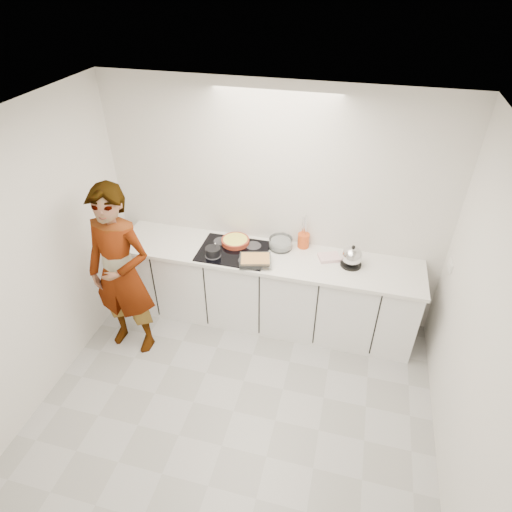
% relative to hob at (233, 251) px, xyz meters
% --- Properties ---
extents(floor, '(3.60, 3.20, 0.00)m').
position_rel_hob_xyz_m(floor, '(0.35, -1.26, -0.92)').
color(floor, '#B0B0B0').
rests_on(floor, ground).
extents(ceiling, '(3.60, 3.20, 0.00)m').
position_rel_hob_xyz_m(ceiling, '(0.35, -1.26, 1.68)').
color(ceiling, white).
rests_on(ceiling, wall_back).
extents(wall_back, '(3.60, 0.00, 2.60)m').
position_rel_hob_xyz_m(wall_back, '(0.35, 0.34, 0.38)').
color(wall_back, silver).
rests_on(wall_back, ground).
extents(wall_left, '(0.00, 3.20, 2.60)m').
position_rel_hob_xyz_m(wall_left, '(-1.45, -1.26, 0.38)').
color(wall_left, silver).
rests_on(wall_left, ground).
extents(wall_right, '(0.02, 3.20, 2.60)m').
position_rel_hob_xyz_m(wall_right, '(2.15, -1.24, 0.38)').
color(wall_right, silver).
rests_on(wall_right, ground).
extents(base_cabinets, '(3.20, 0.58, 0.87)m').
position_rel_hob_xyz_m(base_cabinets, '(0.35, 0.02, -0.48)').
color(base_cabinets, white).
rests_on(base_cabinets, floor).
extents(countertop, '(3.24, 0.64, 0.04)m').
position_rel_hob_xyz_m(countertop, '(0.35, 0.02, -0.03)').
color(countertop, white).
rests_on(countertop, base_cabinets).
extents(hob, '(0.72, 0.54, 0.01)m').
position_rel_hob_xyz_m(hob, '(0.00, 0.00, 0.00)').
color(hob, black).
rests_on(hob, countertop).
extents(tart_dish, '(0.35, 0.35, 0.05)m').
position_rel_hob_xyz_m(tart_dish, '(-0.02, 0.14, 0.03)').
color(tart_dish, '#9F3620').
rests_on(tart_dish, hob).
extents(saucepan, '(0.19, 0.19, 0.15)m').
position_rel_hob_xyz_m(saucepan, '(-0.18, -0.13, 0.05)').
color(saucepan, black).
rests_on(saucepan, hob).
extents(baking_dish, '(0.37, 0.31, 0.06)m').
position_rel_hob_xyz_m(baking_dish, '(0.28, -0.16, 0.04)').
color(baking_dish, silver).
rests_on(baking_dish, hob).
extents(mixing_bowl, '(0.30, 0.30, 0.12)m').
position_rel_hob_xyz_m(mixing_bowl, '(0.47, 0.19, 0.05)').
color(mixing_bowl, silver).
rests_on(mixing_bowl, countertop).
extents(tea_towel, '(0.26, 0.23, 0.04)m').
position_rel_hob_xyz_m(tea_towel, '(1.00, 0.12, 0.01)').
color(tea_towel, white).
rests_on(tea_towel, countertop).
extents(kettle, '(0.21, 0.21, 0.24)m').
position_rel_hob_xyz_m(kettle, '(1.22, 0.06, 0.10)').
color(kettle, black).
rests_on(kettle, countertop).
extents(utensil_crock, '(0.13, 0.13, 0.16)m').
position_rel_hob_xyz_m(utensil_crock, '(0.70, 0.28, 0.07)').
color(utensil_crock, '#D14A17').
rests_on(utensil_crock, countertop).
extents(cook, '(0.71, 0.49, 1.88)m').
position_rel_hob_xyz_m(cook, '(-0.94, -0.67, 0.02)').
color(cook, white).
rests_on(cook, floor).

